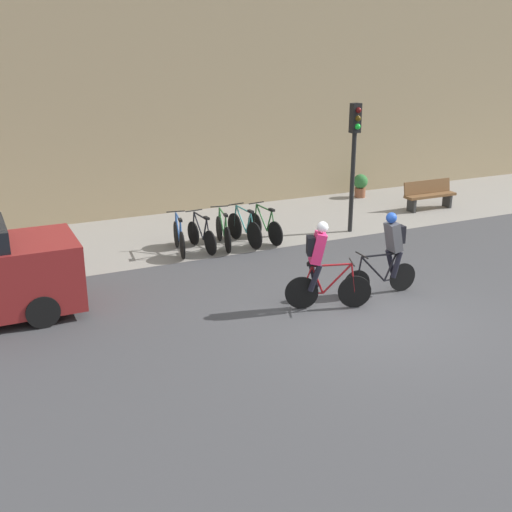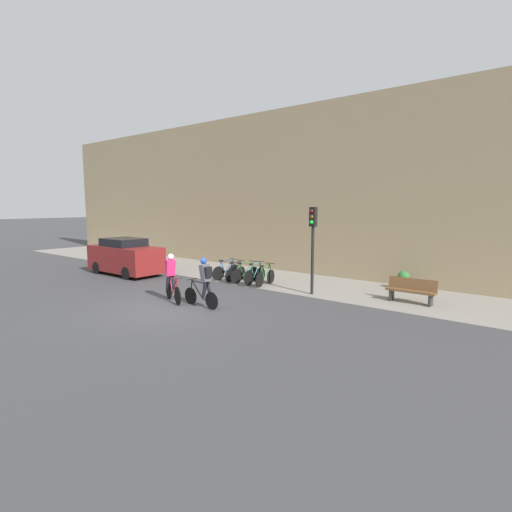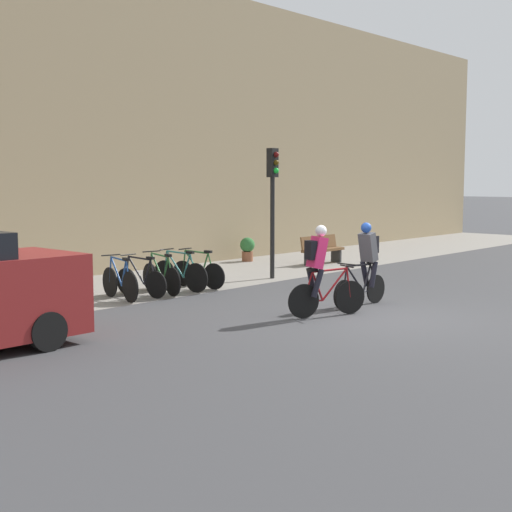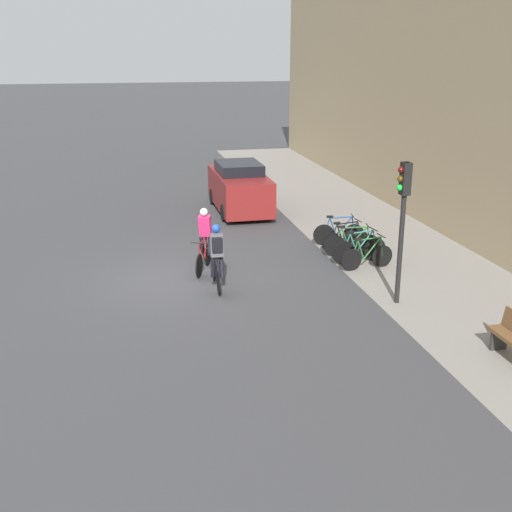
# 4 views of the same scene
# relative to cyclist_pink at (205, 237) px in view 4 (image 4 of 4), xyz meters

# --- Properties ---
(ground) EXTENTS (200.00, 200.00, 0.00)m
(ground) POSITION_rel_cyclist_pink_xyz_m (0.68, -0.76, -0.95)
(ground) COLOR #3D3D3F
(kerb_strip) EXTENTS (44.00, 4.50, 0.01)m
(kerb_strip) POSITION_rel_cyclist_pink_xyz_m (0.68, 5.99, -0.94)
(kerb_strip) COLOR gray
(kerb_strip) RESTS_ON ground
(building_facade) EXTENTS (44.00, 0.60, 8.53)m
(building_facade) POSITION_rel_cyclist_pink_xyz_m (0.68, 8.54, 3.32)
(building_facade) COLOR #9E8966
(building_facade) RESTS_ON ground
(cyclist_pink) EXTENTS (1.60, 0.72, 1.77)m
(cyclist_pink) POSITION_rel_cyclist_pink_xyz_m (0.00, 0.00, 0.00)
(cyclist_pink) COLOR black
(cyclist_pink) RESTS_ON ground
(cyclist_grey) EXTENTS (1.73, 0.46, 1.75)m
(cyclist_grey) POSITION_rel_cyclist_pink_xyz_m (1.68, 0.06, -0.00)
(cyclist_grey) COLOR black
(cyclist_grey) RESTS_ON ground
(parked_bike_0) EXTENTS (0.46, 1.61, 0.97)m
(parked_bike_0) POSITION_rel_cyclist_pink_xyz_m (-1.38, 4.44, -0.55)
(parked_bike_0) COLOR black
(parked_bike_0) RESTS_ON ground
(parked_bike_1) EXTENTS (0.46, 1.56, 0.94)m
(parked_bike_1) POSITION_rel_cyclist_pink_xyz_m (-0.79, 4.44, -0.56)
(parked_bike_1) COLOR black
(parked_bike_1) RESTS_ON ground
(parked_bike_2) EXTENTS (0.47, 1.68, 0.96)m
(parked_bike_2) POSITION_rel_cyclist_pink_xyz_m (-0.21, 4.44, -0.55)
(parked_bike_2) COLOR black
(parked_bike_2) RESTS_ON ground
(parked_bike_3) EXTENTS (0.46, 1.69, 0.98)m
(parked_bike_3) POSITION_rel_cyclist_pink_xyz_m (0.38, 4.44, -0.54)
(parked_bike_3) COLOR black
(parked_bike_3) RESTS_ON ground
(parked_bike_4) EXTENTS (0.46, 1.61, 0.95)m
(parked_bike_4) POSITION_rel_cyclist_pink_xyz_m (0.97, 4.44, -0.56)
(parked_bike_4) COLOR black
(parked_bike_4) RESTS_ON ground
(traffic_light_pole) EXTENTS (0.26, 0.30, 3.46)m
(traffic_light_pole) POSITION_rel_cyclist_pink_xyz_m (3.48, 4.22, 1.46)
(traffic_light_pole) COLOR black
(traffic_light_pole) RESTS_ON ground
(parked_car) EXTENTS (4.30, 1.84, 1.85)m
(parked_car) POSITION_rel_cyclist_pink_xyz_m (-6.38, 2.23, -0.05)
(parked_car) COLOR maroon
(parked_car) RESTS_ON ground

